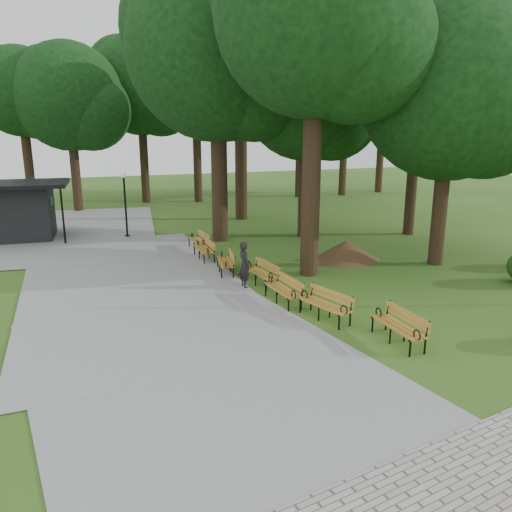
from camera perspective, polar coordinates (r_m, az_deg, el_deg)
name	(u,v)px	position (r m, az deg, el deg)	size (l,w,h in m)	color
ground	(260,293)	(16.77, 0.48, -4.32)	(100.00, 100.00, 0.00)	#2F5718
path	(127,282)	(18.48, -14.83, -2.95)	(12.00, 38.00, 0.06)	gray
person	(245,265)	(17.10, -1.35, -1.05)	(0.61, 0.40, 1.66)	black
kiosk	(15,211)	(27.87, -26.37, 4.75)	(4.68, 4.07, 2.93)	black
lamp_post	(125,191)	(26.22, -15.13, 7.38)	(0.32, 0.32, 3.43)	black
dirt_mound	(346,250)	(21.29, 10.47, 0.67)	(2.55, 2.55, 0.87)	#47301C
bench_0	(398,327)	(13.30, 16.27, -7.95)	(1.90, 0.64, 0.88)	#B17B28
bench_1	(324,305)	(14.45, 8.01, -5.71)	(1.90, 0.64, 0.88)	#B17B28
bench_2	(283,290)	(15.67, 3.15, -3.99)	(1.90, 0.64, 0.88)	#B17B28
bench_3	(261,273)	(17.48, 0.58, -2.04)	(1.90, 0.64, 0.88)	#B17B28
bench_4	(225,262)	(19.03, -3.63, -0.72)	(1.90, 0.64, 0.88)	#B17B28
bench_5	(204,250)	(21.15, -6.10, 0.75)	(1.90, 0.64, 0.88)	#B17B28
bench_6	(199,241)	(22.85, -6.72, 1.74)	(1.90, 0.64, 0.88)	#B17B28
lawn_tree_0	(316,14)	(18.72, 7.00, 26.25)	(7.11, 7.11, 12.88)	black
lawn_tree_1	(306,95)	(25.61, 5.90, 18.25)	(6.53, 6.53, 10.47)	black
lawn_tree_2	(217,50)	(24.71, -4.58, 22.91)	(8.54, 8.54, 13.41)	black
lawn_tree_3	(451,90)	(21.18, 21.82, 17.55)	(6.97, 6.97, 10.43)	black
lawn_tree_4	(240,66)	(31.09, -1.85, 21.37)	(6.57, 6.57, 12.59)	black
lawn_tree_5	(420,83)	(27.36, 18.58, 18.63)	(4.92, 4.92, 10.32)	black
tree_backdrop	(227,95)	(40.23, -3.42, 18.31)	(36.81, 10.16, 16.50)	black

